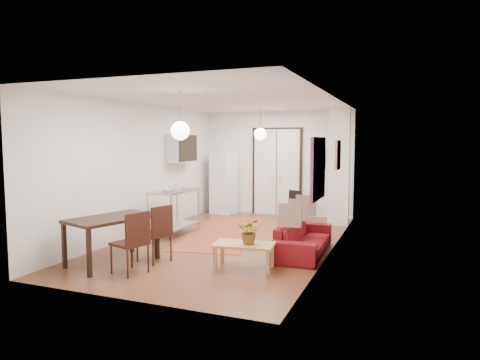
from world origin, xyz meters
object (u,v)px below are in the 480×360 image
(dining_chair_far, at_px, (133,236))
(black_side_chair, at_px, (300,203))
(fridge, at_px, (224,183))
(dining_chair_near, at_px, (157,228))
(sofa, at_px, (303,238))
(kitchen_counter, at_px, (174,205))
(coffee_table, at_px, (244,247))
(dining_table, at_px, (112,222))

(dining_chair_far, xyz_separation_m, black_side_chair, (1.49, 5.12, -0.09))
(fridge, relative_size, black_side_chair, 2.07)
(dining_chair_near, distance_m, dining_chair_far, 0.70)
(sofa, height_order, dining_chair_near, dining_chair_near)
(black_side_chair, bearing_deg, kitchen_counter, 70.84)
(coffee_table, xyz_separation_m, dining_chair_near, (-1.62, -0.04, 0.20))
(kitchen_counter, distance_m, dining_table, 2.36)
(fridge, relative_size, dining_chair_far, 1.74)
(dining_table, bearing_deg, dining_chair_far, -22.59)
(dining_chair_near, height_order, dining_chair_far, same)
(black_side_chair, bearing_deg, coffee_table, 114.18)
(fridge, xyz_separation_m, dining_chair_near, (0.85, -4.87, -0.29))
(coffee_table, xyz_separation_m, dining_chair_far, (-1.62, -0.74, 0.20))
(kitchen_counter, distance_m, dining_chair_near, 2.05)
(sofa, distance_m, fridge, 4.74)
(dining_chair_near, bearing_deg, black_side_chair, 178.63)
(coffee_table, bearing_deg, dining_chair_far, -155.40)
(kitchen_counter, bearing_deg, fridge, 92.29)
(fridge, xyz_separation_m, dining_chair_far, (0.85, -5.57, -0.29))
(fridge, height_order, dining_chair_near, fridge)
(sofa, relative_size, kitchen_counter, 1.51)
(black_side_chair, bearing_deg, dining_chair_far, 96.33)
(fridge, relative_size, dining_chair_near, 1.74)
(sofa, height_order, black_side_chair, black_side_chair)
(coffee_table, height_order, kitchen_counter, kitchen_counter)
(fridge, height_order, dining_table, fridge)
(dining_chair_far, bearing_deg, fridge, -154.10)
(kitchen_counter, xyz_separation_m, black_side_chair, (2.25, 2.52, -0.18))
(dining_chair_far, relative_size, black_side_chair, 1.19)
(kitchen_counter, bearing_deg, dining_chair_far, -73.21)
(kitchen_counter, relative_size, dining_chair_far, 1.32)
(dining_table, bearing_deg, dining_chair_near, 36.89)
(coffee_table, bearing_deg, dining_chair_near, -178.59)
(dining_table, relative_size, dining_chair_near, 1.64)
(coffee_table, height_order, dining_chair_near, dining_chair_near)
(coffee_table, bearing_deg, fridge, 116.99)
(kitchen_counter, relative_size, dining_chair_near, 1.32)
(dining_chair_near, bearing_deg, dining_table, -35.84)
(sofa, relative_size, dining_chair_near, 2.00)
(kitchen_counter, bearing_deg, dining_chair_near, -67.74)
(dining_chair_far, distance_m, black_side_chair, 5.34)
(dining_chair_near, distance_m, black_side_chair, 4.67)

